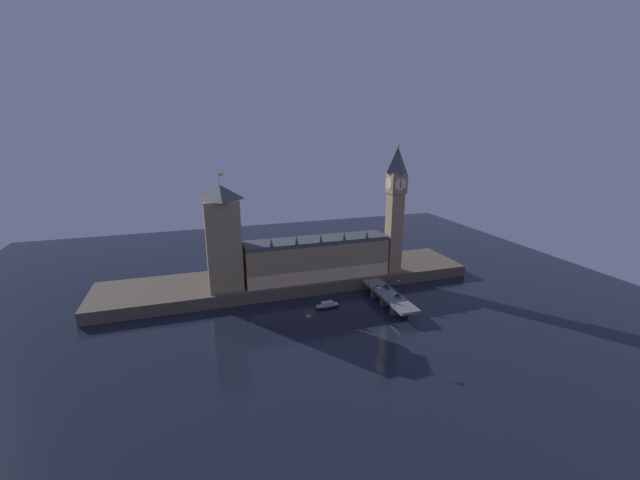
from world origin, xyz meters
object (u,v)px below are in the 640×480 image
object	(u,v)px
clock_tower	(395,206)
pedestrian_mid_walk	(393,288)
street_lamp_near	(394,298)
car_southbound_trail	(387,287)
street_lamp_far	(369,279)
boat_upstream	(327,306)
car_southbound_lead	(398,296)
pedestrian_far_rail	(374,287)
street_lamp_mid	(398,285)
car_northbound_lead	(377,287)
pedestrian_near_rail	(389,300)
victoria_tower	(223,237)

from	to	relation	value
clock_tower	pedestrian_mid_walk	size ratio (longest dim) A/B	46.69
clock_tower	street_lamp_near	xyz separation A→B (m)	(-22.82, -45.28, -36.71)
car_southbound_trail	street_lamp_far	size ratio (longest dim) A/B	0.78
car_southbound_trail	street_lamp_far	xyz separation A→B (m)	(-7.49, 7.01, 3.01)
boat_upstream	street_lamp_far	bearing A→B (deg)	16.90
car_southbound_lead	clock_tower	bearing A→B (deg)	66.64
pedestrian_far_rail	street_lamp_far	world-z (taller)	street_lamp_far
pedestrian_mid_walk	pedestrian_far_rail	distance (m)	10.73
car_southbound_lead	boat_upstream	distance (m)	37.44
car_southbound_lead	street_lamp_far	distance (m)	21.24
street_lamp_mid	boat_upstream	xyz separation A→B (m)	(-38.06, 6.27, -9.43)
car_southbound_trail	street_lamp_near	distance (m)	23.96
car_southbound_trail	clock_tower	bearing A→B (deg)	56.15
clock_tower	boat_upstream	size ratio (longest dim) A/B	5.58
car_southbound_trail	pedestrian_mid_walk	distance (m)	4.20
car_northbound_lead	car_southbound_lead	xyz separation A→B (m)	(4.73, -14.56, -0.00)
pedestrian_far_rail	street_lamp_far	bearing A→B (deg)	94.22
clock_tower	boat_upstream	world-z (taller)	clock_tower
car_southbound_lead	pedestrian_near_rail	xyz separation A→B (m)	(-7.09, -3.48, 0.24)
victoria_tower	pedestrian_near_rail	size ratio (longest dim) A/B	37.41
clock_tower	pedestrian_mid_walk	bearing A→B (deg)	-116.22
car_southbound_lead	pedestrian_far_rail	size ratio (longest dim) A/B	2.71
car_southbound_trail	pedestrian_near_rail	xyz separation A→B (m)	(-7.09, -16.11, 0.18)
pedestrian_near_rail	pedestrian_far_rail	distance (m)	17.70
pedestrian_far_rail	victoria_tower	bearing A→B (deg)	161.38
car_southbound_trail	pedestrian_mid_walk	bearing A→B (deg)	-55.73
car_southbound_lead	street_lamp_far	bearing A→B (deg)	110.88
pedestrian_mid_walk	boat_upstream	xyz separation A→B (m)	(-37.66, 2.03, -5.72)
car_northbound_lead	pedestrian_mid_walk	distance (m)	8.92
pedestrian_near_rail	street_lamp_far	world-z (taller)	street_lamp_far
car_southbound_trail	pedestrian_far_rail	bearing A→B (deg)	167.34
car_southbound_trail	street_lamp_mid	distance (m)	9.06
victoria_tower	pedestrian_near_rail	xyz separation A→B (m)	(77.65, -43.87, -28.35)
victoria_tower	street_lamp_far	bearing A→B (deg)	-15.03
pedestrian_near_rail	street_lamp_far	xyz separation A→B (m)	(-0.40, 23.12, 2.83)
clock_tower	pedestrian_near_rail	xyz separation A→B (m)	(-22.42, -38.96, -40.36)
car_northbound_lead	street_lamp_near	distance (m)	24.82
boat_upstream	victoria_tower	bearing A→B (deg)	149.44
pedestrian_mid_walk	victoria_tower	bearing A→B (deg)	160.28
car_southbound_lead	pedestrian_mid_walk	world-z (taller)	pedestrian_mid_walk
clock_tower	pedestrian_near_rail	size ratio (longest dim) A/B	45.58
car_southbound_trail	boat_upstream	world-z (taller)	car_southbound_trail
victoria_tower	pedestrian_far_rail	xyz separation A→B (m)	(77.65, -26.17, -28.39)
car_southbound_lead	car_southbound_trail	xyz separation A→B (m)	(0.00, 12.63, 0.06)
street_lamp_far	victoria_tower	bearing A→B (deg)	164.97
pedestrian_mid_walk	car_southbound_trail	bearing A→B (deg)	124.27
pedestrian_mid_walk	car_northbound_lead	bearing A→B (deg)	142.70
clock_tower	victoria_tower	size ratio (longest dim) A/B	1.22
clock_tower	street_lamp_mid	distance (m)	49.36
street_lamp_mid	clock_tower	bearing A→B (deg)	67.66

